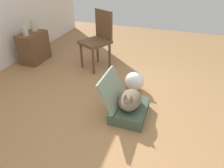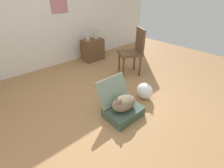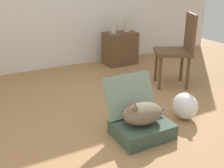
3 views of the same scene
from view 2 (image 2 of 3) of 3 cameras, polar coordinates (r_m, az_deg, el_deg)
ground_plane at (r=2.79m, az=0.79°, el=-6.68°), size 7.68×7.68×0.00m
wall_back at (r=4.19m, az=-22.31°, el=23.37°), size 6.40×0.15×2.60m
suitcase_base at (r=2.49m, az=4.07°, el=-9.93°), size 0.54×0.43×0.15m
suitcase_lid at (r=2.46m, az=0.41°, el=-2.39°), size 0.54×0.22×0.40m
cat at (r=2.38m, az=4.07°, el=-6.77°), size 0.48×0.28×0.25m
plastic_bag_white at (r=2.88m, az=11.62°, el=-2.46°), size 0.25×0.29×0.29m
side_table at (r=4.45m, az=-6.89°, el=12.09°), size 0.56×0.35×0.56m
vase_tall at (r=4.27m, az=-8.73°, el=16.21°), size 0.10×0.10×0.16m
vase_short at (r=4.43m, az=-5.85°, el=17.41°), size 0.12×0.12×0.23m
chair at (r=3.58m, az=7.71°, el=11.86°), size 0.62×0.60×1.01m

